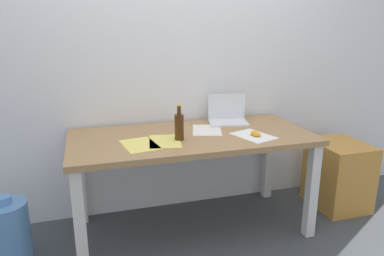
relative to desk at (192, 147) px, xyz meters
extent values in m
plane|color=#42474C|center=(0.00, 0.00, -0.66)|extent=(8.00, 8.00, 0.00)
cube|color=white|center=(0.00, 0.46, 0.64)|extent=(5.20, 0.08, 2.60)
cube|color=#A37A4C|center=(0.00, 0.00, 0.08)|extent=(1.73, 0.79, 0.04)
cube|color=silver|center=(-0.80, -0.34, -0.30)|extent=(0.07, 0.07, 0.71)
cube|color=silver|center=(0.80, -0.34, -0.30)|extent=(0.07, 0.07, 0.71)
cube|color=silver|center=(-0.80, 0.34, -0.30)|extent=(0.07, 0.07, 0.71)
cube|color=silver|center=(0.80, 0.34, -0.30)|extent=(0.07, 0.07, 0.71)
cube|color=silver|center=(0.36, 0.20, 0.11)|extent=(0.34, 0.28, 0.02)
cube|color=white|center=(0.39, 0.31, 0.22)|extent=(0.29, 0.08, 0.20)
cylinder|color=#47280F|center=(-0.12, -0.09, 0.19)|extent=(0.06, 0.06, 0.18)
cylinder|color=#47280F|center=(-0.12, -0.09, 0.30)|extent=(0.03, 0.03, 0.06)
cylinder|color=gold|center=(-0.12, -0.09, 0.34)|extent=(0.03, 0.03, 0.01)
ellipsoid|color=gold|center=(0.42, -0.16, 0.11)|extent=(0.07, 0.10, 0.03)
cube|color=#F4E06B|center=(-0.22, -0.10, 0.10)|extent=(0.26, 0.33, 0.00)
cube|color=white|center=(0.14, 0.08, 0.10)|extent=(0.28, 0.34, 0.00)
cube|color=#F4E06B|center=(-0.40, -0.13, 0.10)|extent=(0.26, 0.33, 0.00)
cube|color=white|center=(0.41, -0.15, 0.10)|extent=(0.29, 0.35, 0.00)
cylinder|color=#598CC6|center=(-1.26, -0.07, -0.44)|extent=(0.27, 0.27, 0.43)
cylinder|color=#598CC6|center=(-1.26, -0.07, -0.21)|extent=(0.10, 0.10, 0.05)
cube|color=#C68938|center=(1.30, 0.01, -0.37)|extent=(0.40, 0.48, 0.56)
camera|label=1|loc=(-0.70, -2.41, 0.87)|focal=34.22mm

